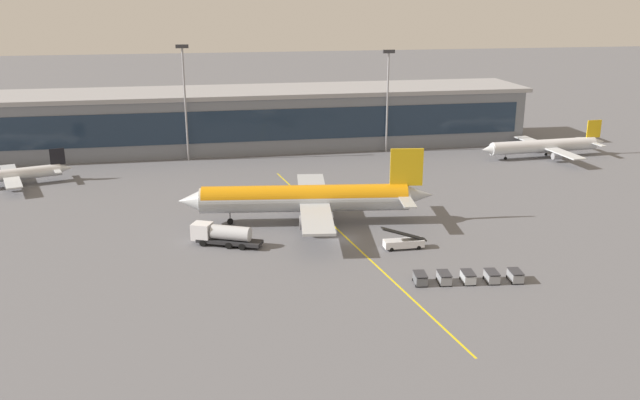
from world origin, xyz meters
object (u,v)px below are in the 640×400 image
(baggage_cart_0, at_px, (420,278))
(commuter_jet_far, at_px, (6,175))
(belt_loader, at_px, (404,242))
(baggage_cart_2, at_px, (468,277))
(baggage_cart_3, at_px, (492,276))
(main_airliner, at_px, (307,198))
(fuel_tanker, at_px, (222,234))
(baggage_cart_1, at_px, (444,278))
(baggage_cart_4, at_px, (515,276))
(commuter_jet_near, at_px, (545,146))

(baggage_cart_0, distance_m, commuter_jet_far, 88.38)
(commuter_jet_far, bearing_deg, belt_loader, -35.04)
(baggage_cart_2, bearing_deg, baggage_cart_3, -6.54)
(main_airliner, xyz_separation_m, fuel_tanker, (-14.28, -7.83, -2.57))
(baggage_cart_0, bearing_deg, main_airliner, 111.54)
(baggage_cart_1, bearing_deg, belt_loader, 96.42)
(belt_loader, relative_size, baggage_cart_3, 2.46)
(baggage_cart_0, bearing_deg, baggage_cart_3, -6.54)
(baggage_cart_1, height_order, baggage_cart_4, same)
(baggage_cart_0, height_order, baggage_cart_3, same)
(baggage_cart_4, relative_size, commuter_jet_far, 0.11)
(belt_loader, xyz_separation_m, baggage_cart_0, (-1.70, -12.76, -0.21))
(baggage_cart_0, xyz_separation_m, commuter_jet_far, (-65.19, 59.66, 1.53))
(baggage_cart_0, xyz_separation_m, commuter_jet_near, (51.40, 63.32, 1.93))
(fuel_tanker, xyz_separation_m, belt_loader, (26.62, -6.37, -0.76))
(baggage_cart_3, height_order, baggage_cart_4, same)
(baggage_cart_1, xyz_separation_m, commuter_jet_near, (48.23, 63.68, 1.93))
(fuel_tanker, relative_size, baggage_cart_0, 3.87)
(baggage_cart_3, bearing_deg, baggage_cart_2, 173.46)
(baggage_cart_1, relative_size, baggage_cart_2, 1.00)
(baggage_cart_3, distance_m, commuter_jet_far, 96.32)
(baggage_cart_3, height_order, commuter_jet_far, commuter_jet_far)
(baggage_cart_3, xyz_separation_m, commuter_jet_near, (41.87, 64.41, 1.93))
(main_airliner, relative_size, baggage_cart_4, 15.04)
(commuter_jet_far, bearing_deg, baggage_cart_2, -40.16)
(main_airliner, bearing_deg, commuter_jet_far, 149.06)
(baggage_cart_4, bearing_deg, commuter_jet_far, 141.89)
(main_airliner, distance_m, baggage_cart_1, 30.82)
(baggage_cart_3, relative_size, commuter_jet_near, 0.09)
(baggage_cart_4, bearing_deg, fuel_tanker, 151.32)
(fuel_tanker, height_order, baggage_cart_2, fuel_tanker)
(baggage_cart_0, relative_size, baggage_cart_1, 1.00)
(fuel_tanker, distance_m, belt_loader, 27.38)
(baggage_cart_3, bearing_deg, commuter_jet_far, 140.89)
(commuter_jet_far, bearing_deg, baggage_cart_3, -39.11)
(fuel_tanker, xyz_separation_m, baggage_cart_4, (37.63, -20.59, -0.96))
(baggage_cart_4, bearing_deg, belt_loader, 127.77)
(baggage_cart_2, distance_m, baggage_cart_4, 6.40)
(baggage_cart_1, bearing_deg, baggage_cart_0, 173.46)
(main_airliner, xyz_separation_m, baggage_cart_1, (13.82, -27.33, -3.53))
(baggage_cart_2, height_order, baggage_cart_4, same)
(belt_loader, bearing_deg, baggage_cart_0, -97.60)
(main_airliner, relative_size, commuter_jet_near, 1.32)
(fuel_tanker, distance_m, baggage_cart_4, 42.91)
(baggage_cart_1, height_order, baggage_cart_3, same)
(belt_loader, bearing_deg, fuel_tanker, 166.54)
(main_airliner, distance_m, belt_loader, 19.11)
(main_airliner, distance_m, commuter_jet_far, 63.63)
(baggage_cart_3, relative_size, baggage_cart_4, 1.00)
(baggage_cart_3, bearing_deg, belt_loader, 119.49)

